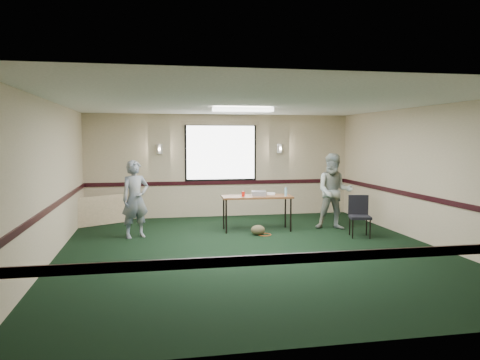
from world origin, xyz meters
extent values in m
plane|color=black|center=(0.00, 0.00, 0.00)|extent=(8.00, 8.00, 0.00)
plane|color=#C0AF8B|center=(0.00, 4.00, 1.35)|extent=(7.00, 0.00, 7.00)
plane|color=#C0AF8B|center=(0.00, -4.00, 1.35)|extent=(7.00, 0.00, 7.00)
plane|color=#C0AF8B|center=(-3.50, 0.00, 1.35)|extent=(0.00, 8.00, 8.00)
plane|color=#C0AF8B|center=(3.50, 0.00, 1.35)|extent=(0.00, 8.00, 8.00)
plane|color=silver|center=(0.00, 0.00, 2.70)|extent=(8.00, 8.00, 0.00)
cube|color=black|center=(0.00, 3.98, 0.90)|extent=(7.00, 0.03, 0.10)
cube|color=black|center=(0.00, -3.98, 0.90)|extent=(7.00, 0.03, 0.10)
cube|color=black|center=(-3.48, 0.00, 0.90)|extent=(0.03, 8.00, 0.10)
cube|color=black|center=(3.48, 0.00, 0.90)|extent=(0.03, 8.00, 0.10)
cube|color=black|center=(0.00, 3.98, 1.70)|extent=(1.90, 0.01, 1.50)
cube|color=white|center=(0.00, 3.97, 1.70)|extent=(1.80, 0.02, 1.40)
cube|color=tan|center=(0.00, 3.97, 2.47)|extent=(2.05, 0.08, 0.10)
cylinder|color=silver|center=(-1.60, 3.94, 1.80)|extent=(0.16, 0.16, 0.25)
cylinder|color=silver|center=(1.60, 3.94, 1.80)|extent=(0.16, 0.16, 0.25)
cube|color=white|center=(0.00, 1.00, 2.64)|extent=(1.20, 0.32, 0.08)
cube|color=brown|center=(0.50, 1.89, 0.76)|extent=(1.59, 0.70, 0.04)
cylinder|color=black|center=(-0.23, 1.68, 0.37)|extent=(0.04, 0.04, 0.74)
cylinder|color=black|center=(1.21, 1.61, 0.37)|extent=(0.04, 0.04, 0.74)
cylinder|color=black|center=(-0.21, 2.18, 0.37)|extent=(0.04, 0.04, 0.74)
cylinder|color=black|center=(1.23, 2.11, 0.37)|extent=(0.04, 0.04, 0.74)
cube|color=#93939B|center=(0.55, 1.92, 0.84)|extent=(0.36, 0.32, 0.11)
cube|color=white|center=(0.86, 2.04, 0.81)|extent=(0.21, 0.18, 0.05)
cylinder|color=red|center=(0.18, 1.84, 0.84)|extent=(0.07, 0.07, 0.11)
cylinder|color=#7DB8CD|center=(1.13, 1.74, 0.88)|extent=(0.06, 0.06, 0.19)
ellipsoid|color=#494029|center=(0.41, 1.38, 0.11)|extent=(0.37, 0.32, 0.22)
torus|color=#C44918|center=(0.55, 1.37, 0.01)|extent=(0.39, 0.39, 0.01)
cube|color=#9B865F|center=(-2.98, 3.30, 0.35)|extent=(1.25, 0.89, 0.69)
cube|color=black|center=(2.47, 0.80, 0.42)|extent=(0.51, 0.51, 0.06)
cube|color=black|center=(2.52, 0.99, 0.65)|extent=(0.42, 0.15, 0.42)
cylinder|color=black|center=(2.25, 0.67, 0.20)|extent=(0.03, 0.03, 0.39)
cylinder|color=black|center=(2.60, 0.58, 0.20)|extent=(0.03, 0.03, 0.39)
cylinder|color=black|center=(2.34, 1.01, 0.20)|extent=(0.03, 0.03, 0.39)
cylinder|color=black|center=(2.68, 0.92, 0.20)|extent=(0.03, 0.03, 0.39)
imported|color=#394E7E|center=(-2.16, 1.64, 0.81)|extent=(0.69, 0.59, 1.61)
imported|color=#6E90AB|center=(2.26, 1.72, 0.86)|extent=(1.00, 0.88, 1.73)
camera|label=1|loc=(-1.84, -8.24, 2.05)|focal=35.00mm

